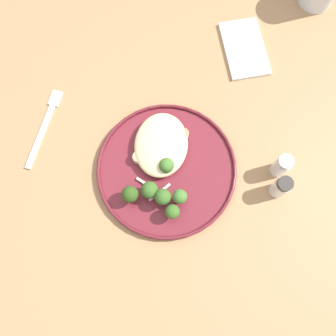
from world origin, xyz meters
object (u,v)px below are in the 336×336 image
Objects in this scene: broccoli_floret_small_sprig at (172,212)px; broccoli_floret_beside_noodles at (150,190)px; dinner_plate at (168,170)px; seared_scallop_front_small at (177,156)px; seared_scallop_on_noodles at (139,157)px; salt_shaker at (281,166)px; broccoli_floret_left_leaning at (163,197)px; dinner_fork at (45,126)px; seared_scallop_tiny_bay at (169,151)px; seared_scallop_large_seared at (183,134)px; broccoli_floret_center_pile at (167,166)px; broccoli_floret_rear_charred at (180,197)px; broccoli_floret_split_head at (130,194)px; pepper_shaker at (281,187)px; seared_scallop_left_edge at (158,144)px; folded_napkin at (244,49)px; seared_scallop_center_golden at (169,138)px; seared_scallop_tilted_round at (168,128)px.

broccoli_floret_small_sprig is 0.96× the size of broccoli_floret_beside_noodles.
seared_scallop_front_small is at bearing 148.92° from dinner_plate.
salt_shaker reaches higher than seared_scallop_on_noodles.
seared_scallop_front_small is 0.46× the size of broccoli_floret_left_leaning.
salt_shaker is (0.05, 0.50, 0.03)m from dinner_fork.
broccoli_floret_left_leaning reaches higher than seared_scallop_tiny_bay.
seared_scallop_large_seared is 0.13× the size of dinner_fork.
broccoli_floret_center_pile is at bearing 76.12° from seared_scallop_on_noodles.
seared_scallop_tiny_bay is 0.59× the size of broccoli_floret_rear_charred.
broccoli_floret_split_head is 0.30m from pepper_shaker.
seared_scallop_on_noodles is 1.00× the size of seared_scallop_large_seared.
seared_scallop_left_edge reaches higher than folded_napkin.
seared_scallop_tiny_bay and seared_scallop_on_noodles have the same top height.
broccoli_floret_left_leaning is (0.07, -0.00, 0.01)m from broccoli_floret_center_pile.
seared_scallop_tiny_bay is at bearing 108.99° from seared_scallop_on_noodles.
dinner_plate is 0.07m from seared_scallop_center_golden.
broccoli_floret_split_head is 0.72× the size of pepper_shaker.
seared_scallop_front_small is 0.12m from broccoli_floret_small_sprig.
broccoli_floret_left_leaning is (0.15, 0.01, 0.02)m from seared_scallop_tilted_round.
seared_scallop_large_seared is 0.15m from broccoli_floret_left_leaning.
seared_scallop_front_small is at bearing -171.21° from broccoli_floret_rear_charred.
broccoli_floret_rear_charred reaches higher than seared_scallop_center_golden.
pepper_shaker reaches higher than broccoli_floret_rear_charred.
pepper_shaker is at bearing 65.24° from seared_scallop_large_seared.
dinner_plate is 6.16× the size of broccoli_floret_beside_noodles.
seared_scallop_tiny_bay is (0.01, 0.02, -0.00)m from seared_scallop_left_edge.
broccoli_floret_split_head is (0.08, -0.00, 0.02)m from seared_scallop_on_noodles.
seared_scallop_tiny_bay is 1.22× the size of seared_scallop_front_small.
seared_scallop_center_golden is 1.30× the size of seared_scallop_front_small.
dinner_plate is 1.56× the size of dinner_fork.
seared_scallop_front_small is at bearing 147.16° from broccoli_floret_center_pile.
seared_scallop_center_golden is 0.03m from seared_scallop_large_seared.
broccoli_floret_rear_charred reaches higher than seared_scallop_large_seared.
broccoli_floret_split_head is 0.72× the size of salt_shaker.
seared_scallop_large_seared is 0.26m from folded_napkin.
broccoli_floret_beside_noodles is at bearing -97.10° from broccoli_floret_rear_charred.
seared_scallop_on_noodles is (-0.02, -0.06, 0.01)m from dinner_plate.
seared_scallop_left_edge reaches higher than seared_scallop_tilted_round.
seared_scallop_front_small is 0.30m from dinner_fork.
salt_shaker reaches higher than broccoli_floret_rear_charred.
folded_napkin is 2.24× the size of pepper_shaker.
dinner_plate is at bearing 76.26° from seared_scallop_on_noodles.
seared_scallop_front_small is at bearing 63.57° from seared_scallop_tiny_bay.
broccoli_floret_center_pile is 0.09m from broccoli_floret_small_sprig.
pepper_shaker reaches higher than seared_scallop_front_small.
seared_scallop_front_small is (0.06, 0.03, 0.00)m from seared_scallop_tilted_round.
broccoli_floret_small_sprig is at bearing 9.25° from seared_scallop_tiny_bay.
seared_scallop_tilted_round is 0.78× the size of broccoli_floret_small_sprig.
seared_scallop_left_edge is at bearing -24.52° from seared_scallop_tilted_round.
seared_scallop_front_small is at bearing -102.13° from pepper_shaker.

